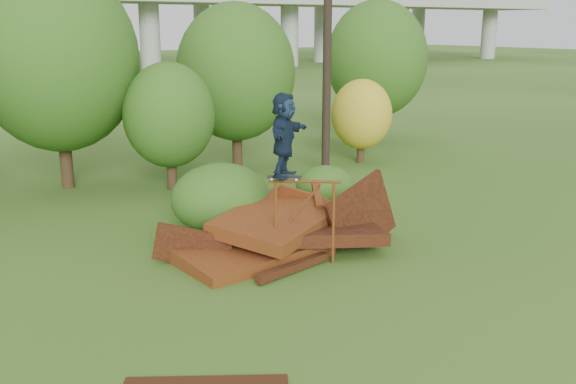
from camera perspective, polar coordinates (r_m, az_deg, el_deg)
ground at (r=12.53m, az=8.09°, el=-8.57°), size 240.00×240.00×0.00m
scrap_pile at (r=14.23m, az=-0.42°, el=-3.67°), size 5.66×3.37×2.10m
grind_rail at (r=13.38m, az=1.49°, el=-1.55°), size 1.27×0.92×1.81m
skateboard at (r=13.23m, az=-0.34°, el=1.35°), size 0.69×0.56×0.07m
skater at (r=13.05m, az=-0.35°, el=5.10°), size 1.57×1.40×1.73m
tree_1 at (r=20.64m, az=-19.84°, el=11.05°), size 4.82×4.82×6.71m
tree_2 at (r=19.69m, az=-10.52°, el=6.72°), size 2.75×2.75×3.88m
tree_3 at (r=22.52m, az=-4.67°, el=10.56°), size 4.12×4.12×5.71m
tree_4 at (r=23.56m, az=6.56°, el=6.87°), size 2.21×2.21×3.06m
tree_5 at (r=27.85m, az=7.88°, el=11.62°), size 4.26×4.26×5.98m
shrub_left at (r=15.62m, az=-6.00°, el=-0.54°), size 2.44×2.25×1.69m
shrub_right at (r=17.73m, az=3.32°, el=0.49°), size 1.65×1.52×1.17m
utility_pole at (r=21.41m, az=3.56°, el=15.60°), size 1.40×0.28×10.43m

